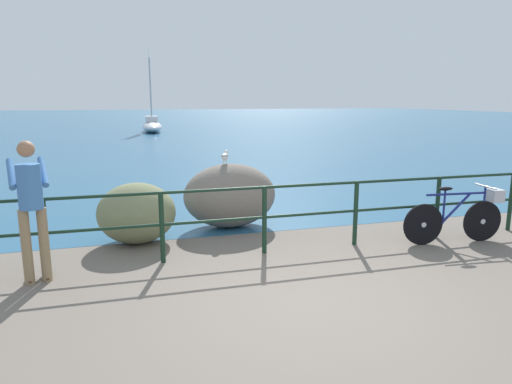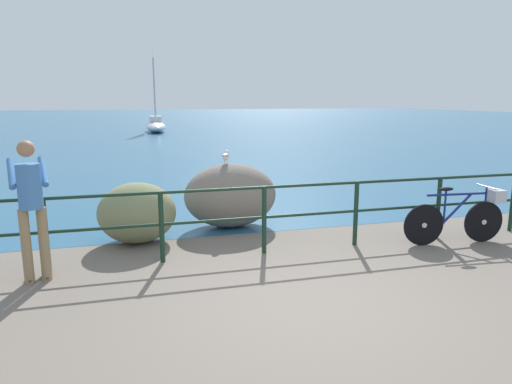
{
  "view_description": "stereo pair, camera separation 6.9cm",
  "coord_description": "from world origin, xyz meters",
  "px_view_note": "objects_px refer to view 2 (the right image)",
  "views": [
    {
      "loc": [
        -1.92,
        -4.42,
        2.27
      ],
      "look_at": [
        -0.02,
        2.29,
        0.85
      ],
      "focal_mm": 32.39,
      "sensor_mm": 36.0,
      "label": 1
    },
    {
      "loc": [
        -1.85,
        -4.44,
        2.27
      ],
      "look_at": [
        -0.02,
        2.29,
        0.85
      ],
      "focal_mm": 32.39,
      "sensor_mm": 36.0,
      "label": 2
    }
  ],
  "objects_px": {
    "breakwater_boulder_main": "(231,195)",
    "sailboat": "(156,121)",
    "seagull": "(226,156)",
    "bicycle": "(463,215)",
    "person_at_railing": "(31,205)",
    "breakwater_boulder_left": "(137,213)"
  },
  "relations": [
    {
      "from": "seagull",
      "to": "sailboat",
      "type": "relative_size",
      "value": 0.05
    },
    {
      "from": "person_at_railing",
      "to": "breakwater_boulder_main",
      "type": "relative_size",
      "value": 1.08
    },
    {
      "from": "sailboat",
      "to": "person_at_railing",
      "type": "bearing_deg",
      "value": -4.86
    },
    {
      "from": "bicycle",
      "to": "breakwater_boulder_main",
      "type": "distance_m",
      "value": 3.86
    },
    {
      "from": "breakwater_boulder_left",
      "to": "sailboat",
      "type": "height_order",
      "value": "sailboat"
    },
    {
      "from": "sailboat",
      "to": "bicycle",
      "type": "bearing_deg",
      "value": 8.53
    },
    {
      "from": "breakwater_boulder_main",
      "to": "sailboat",
      "type": "bearing_deg",
      "value": 89.82
    },
    {
      "from": "person_at_railing",
      "to": "breakwater_boulder_left",
      "type": "relative_size",
      "value": 1.45
    },
    {
      "from": "person_at_railing",
      "to": "sailboat",
      "type": "height_order",
      "value": "sailboat"
    },
    {
      "from": "breakwater_boulder_main",
      "to": "seagull",
      "type": "bearing_deg",
      "value": 152.65
    },
    {
      "from": "bicycle",
      "to": "person_at_railing",
      "type": "bearing_deg",
      "value": -175.84
    },
    {
      "from": "bicycle",
      "to": "breakwater_boulder_main",
      "type": "bearing_deg",
      "value": 155.01
    },
    {
      "from": "breakwater_boulder_main",
      "to": "person_at_railing",
      "type": "bearing_deg",
      "value": -147.52
    },
    {
      "from": "breakwater_boulder_main",
      "to": "seagull",
      "type": "height_order",
      "value": "seagull"
    },
    {
      "from": "bicycle",
      "to": "sailboat",
      "type": "relative_size",
      "value": 0.28
    },
    {
      "from": "breakwater_boulder_main",
      "to": "bicycle",
      "type": "bearing_deg",
      "value": -29.92
    },
    {
      "from": "breakwater_boulder_main",
      "to": "sailboat",
      "type": "distance_m",
      "value": 24.7
    },
    {
      "from": "breakwater_boulder_main",
      "to": "breakwater_boulder_left",
      "type": "xyz_separation_m",
      "value": [
        -1.63,
        -0.51,
        -0.09
      ]
    },
    {
      "from": "breakwater_boulder_main",
      "to": "seagull",
      "type": "xyz_separation_m",
      "value": [
        -0.07,
        0.04,
        0.71
      ]
    },
    {
      "from": "breakwater_boulder_main",
      "to": "breakwater_boulder_left",
      "type": "bearing_deg",
      "value": -162.55
    },
    {
      "from": "bicycle",
      "to": "person_at_railing",
      "type": "distance_m",
      "value": 6.26
    },
    {
      "from": "breakwater_boulder_left",
      "to": "sailboat",
      "type": "distance_m",
      "value": 25.27
    }
  ]
}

